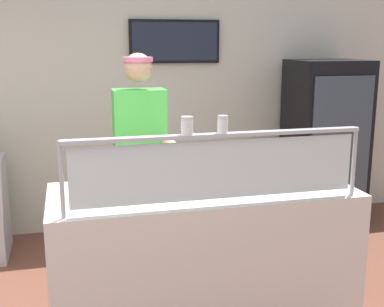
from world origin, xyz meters
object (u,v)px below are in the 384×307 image
object	(u,v)px
pizza_server	(171,183)
worker_figure	(141,156)
pizza_tray	(165,185)
drink_fridge	(325,144)
parmesan_shaker	(187,127)
pepper_flake_shaker	(223,125)

from	to	relation	value
pizza_server	worker_figure	xyz separation A→B (m)	(-0.08, 0.71, 0.02)
pizza_tray	drink_fridge	xyz separation A→B (m)	(1.93, 1.52, -0.13)
pizza_tray	pizza_server	size ratio (longest dim) A/B	1.81
parmesan_shaker	pepper_flake_shaker	world-z (taller)	parmesan_shaker
worker_figure	pizza_server	bearing A→B (deg)	-83.28
pepper_flake_shaker	worker_figure	xyz separation A→B (m)	(-0.29, 1.09, -0.39)
drink_fridge	parmesan_shaker	bearing A→B (deg)	-134.59
pizza_tray	pepper_flake_shaker	size ratio (longest dim) A/B	5.29
worker_figure	drink_fridge	xyz separation A→B (m)	(1.98, 0.83, -0.17)
pizza_tray	drink_fridge	world-z (taller)	drink_fridge
pizza_tray	worker_figure	size ratio (longest dim) A/B	0.29
pizza_server	parmesan_shaker	xyz separation A→B (m)	(0.01, -0.38, 0.41)
drink_fridge	worker_figure	bearing A→B (deg)	-157.34
drink_fridge	pizza_server	bearing A→B (deg)	-141.02
parmesan_shaker	pepper_flake_shaker	xyz separation A→B (m)	(0.20, 0.00, -0.00)
pizza_tray	worker_figure	bearing A→B (deg)	94.13
pizza_server	pepper_flake_shaker	xyz separation A→B (m)	(0.21, -0.38, 0.41)
worker_figure	pizza_tray	bearing A→B (deg)	-85.87
parmesan_shaker	pepper_flake_shaker	bearing A→B (deg)	0.00
pizza_server	worker_figure	size ratio (longest dim) A/B	0.16
pepper_flake_shaker	pizza_tray	bearing A→B (deg)	120.85
pizza_server	drink_fridge	world-z (taller)	drink_fridge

